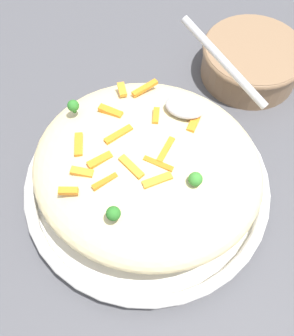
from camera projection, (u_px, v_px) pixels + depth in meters
ground_plane at (147, 191)px, 0.62m from camera, size 2.40×2.40×0.00m
serving_bowl at (147, 185)px, 0.60m from camera, size 0.37×0.37×0.04m
pasta_mound at (147, 167)px, 0.55m from camera, size 0.33×0.31×0.09m
carrot_piece_0 at (82, 172)px, 0.50m from camera, size 0.03×0.01×0.01m
carrot_piece_1 at (105, 182)px, 0.50m from camera, size 0.03×0.03×0.01m
carrot_piece_2 at (156, 116)px, 0.54m from camera, size 0.01×0.03×0.01m
carrot_piece_3 at (145, 88)px, 0.58m from camera, size 0.03×0.04×0.01m
carrot_piece_4 at (122, 89)px, 0.57m from camera, size 0.02×0.03×0.01m
carrot_piece_5 at (158, 164)px, 0.50m from camera, size 0.04×0.01×0.01m
carrot_piece_6 at (166, 150)px, 0.51m from camera, size 0.01×0.04×0.01m
carrot_piece_7 at (100, 160)px, 0.51m from camera, size 0.03×0.03×0.01m
carrot_piece_8 at (68, 191)px, 0.49m from camera, size 0.03×0.02×0.01m
carrot_piece_9 at (157, 180)px, 0.49m from camera, size 0.04×0.03×0.01m
carrot_piece_10 at (195, 121)px, 0.54m from camera, size 0.01×0.04×0.01m
carrot_piece_11 at (119, 135)px, 0.53m from camera, size 0.03×0.04×0.01m
carrot_piece_12 at (111, 112)px, 0.55m from camera, size 0.04×0.01×0.01m
carrot_piece_13 at (79, 144)px, 0.52m from camera, size 0.02×0.04×0.01m
carrot_piece_14 at (131, 167)px, 0.50m from camera, size 0.04×0.03×0.01m
broccoli_floret_0 at (73, 106)px, 0.55m from camera, size 0.02×0.02×0.02m
broccoli_floret_1 at (195, 179)px, 0.49m from camera, size 0.02×0.02×0.02m
broccoli_floret_2 at (113, 214)px, 0.46m from camera, size 0.02×0.02×0.02m
serving_spoon at (200, 90)px, 0.55m from camera, size 0.15×0.13×0.07m
companion_bowl at (252, 59)px, 0.71m from camera, size 0.19×0.19×0.07m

